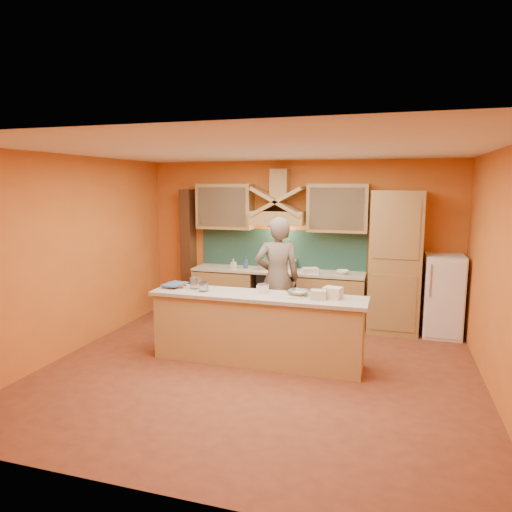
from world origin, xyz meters
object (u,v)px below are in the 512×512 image
(fridge, at_px, (443,296))
(person, at_px, (277,278))
(mixing_bowl, at_px, (298,293))
(stove, at_px, (277,296))
(kitchen_scale, at_px, (263,289))

(fridge, relative_size, person, 0.68)
(person, xyz_separation_m, mixing_bowl, (0.52, -0.95, 0.03))
(person, bearing_deg, stove, -96.04)
(person, relative_size, kitchen_scale, 14.88)
(mixing_bowl, bearing_deg, kitchen_scale, 179.44)
(fridge, bearing_deg, person, -160.89)
(stove, bearing_deg, kitchen_scale, -82.16)
(person, distance_m, kitchen_scale, 0.95)
(stove, xyz_separation_m, kitchen_scale, (0.25, -1.81, 0.55))
(fridge, xyz_separation_m, mixing_bowl, (-1.96, -1.81, 0.33))
(person, height_order, kitchen_scale, person)
(stove, relative_size, kitchen_scale, 7.02)
(stove, height_order, person, person)
(person, relative_size, mixing_bowl, 6.78)
(stove, distance_m, kitchen_scale, 1.90)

